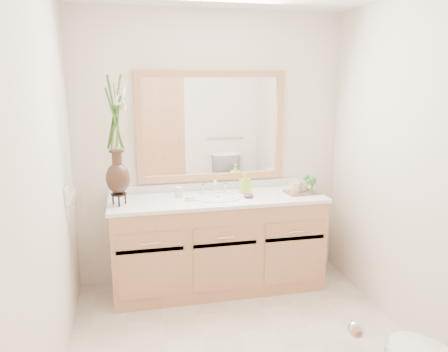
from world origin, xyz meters
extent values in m
cube|color=silver|center=(0.00, 1.30, 1.20)|extent=(2.40, 0.02, 2.40)
cube|color=silver|center=(0.00, -1.30, 1.20)|extent=(2.40, 0.02, 2.40)
cube|color=silver|center=(-1.20, 0.00, 1.20)|extent=(0.02, 2.60, 2.40)
cube|color=silver|center=(1.20, 0.00, 1.20)|extent=(0.02, 2.60, 2.40)
cube|color=tan|center=(0.00, 1.01, 0.40)|extent=(1.80, 0.55, 0.80)
cube|color=white|center=(0.00, 1.01, 0.82)|extent=(1.84, 0.57, 0.03)
ellipsoid|color=white|center=(0.00, 0.99, 0.78)|extent=(0.38, 0.30, 0.12)
cylinder|color=silver|center=(0.00, 1.17, 0.89)|extent=(0.02, 0.02, 0.11)
cylinder|color=silver|center=(-0.10, 1.17, 0.87)|extent=(0.02, 0.02, 0.08)
cylinder|color=silver|center=(0.10, 1.17, 0.87)|extent=(0.02, 0.02, 0.08)
cube|color=white|center=(0.00, 1.28, 1.41)|extent=(1.20, 0.01, 0.85)
cube|color=tan|center=(0.00, 1.28, 1.86)|extent=(1.32, 0.04, 0.06)
cube|color=tan|center=(0.00, 1.28, 0.95)|extent=(1.32, 0.04, 0.06)
cube|color=tan|center=(-0.63, 1.28, 1.41)|extent=(0.06, 0.04, 0.85)
cube|color=tan|center=(0.63, 1.28, 1.41)|extent=(0.06, 0.04, 0.85)
cube|color=white|center=(-1.19, 0.76, 0.98)|extent=(0.02, 0.12, 0.12)
cube|color=tan|center=(-0.30, -1.29, 1.00)|extent=(0.80, 0.03, 2.00)
cylinder|color=black|center=(-0.82, 0.97, 0.92)|extent=(0.12, 0.12, 0.01)
ellipsoid|color=#311D16|center=(-0.82, 0.97, 1.05)|extent=(0.19, 0.19, 0.25)
cylinder|color=#311D16|center=(-0.82, 0.97, 1.21)|extent=(0.08, 0.08, 0.11)
cylinder|color=#4C7A33|center=(-0.82, 0.97, 1.50)|extent=(0.07, 0.07, 0.45)
cylinder|color=beige|center=(-0.32, 1.10, 0.87)|extent=(0.07, 0.07, 0.09)
cylinder|color=beige|center=(-0.24, 0.98, 0.84)|extent=(0.10, 0.10, 0.01)
cube|color=beige|center=(-0.24, 0.98, 0.85)|extent=(0.07, 0.06, 0.02)
imported|color=#96DF34|center=(0.26, 1.10, 0.91)|extent=(0.08, 0.08, 0.17)
ellipsoid|color=#4A236A|center=(0.25, 0.94, 0.85)|extent=(0.11, 0.10, 0.03)
cube|color=brown|center=(0.76, 0.99, 0.84)|extent=(0.31, 0.22, 0.01)
imported|color=beige|center=(0.67, 0.96, 0.89)|extent=(0.11, 0.11, 0.10)
imported|color=beige|center=(0.77, 1.01, 0.90)|extent=(0.14, 0.14, 0.11)
cylinder|color=#22682A|center=(0.82, 0.92, 0.85)|extent=(0.06, 0.06, 0.01)
cylinder|color=#22682A|center=(0.82, 0.92, 0.89)|extent=(0.01, 0.01, 0.09)
ellipsoid|color=#22682A|center=(0.82, 0.92, 0.95)|extent=(0.06, 0.06, 0.08)
cylinder|color=#22682A|center=(0.82, 1.05, 0.85)|extent=(0.06, 0.06, 0.01)
cylinder|color=#22682A|center=(0.82, 1.05, 0.89)|extent=(0.01, 0.01, 0.08)
ellipsoid|color=#22682A|center=(0.82, 1.05, 0.94)|extent=(0.06, 0.06, 0.07)
camera|label=1|loc=(-0.74, -2.50, 1.83)|focal=35.00mm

